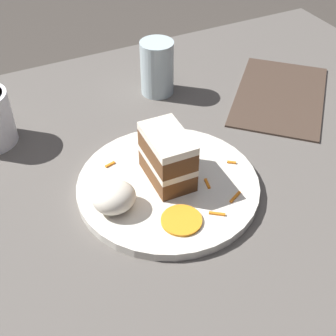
{
  "coord_description": "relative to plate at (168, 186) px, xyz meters",
  "views": [
    {
      "loc": [
        0.29,
        0.45,
        0.53
      ],
      "look_at": [
        0.05,
        -0.03,
        0.07
      ],
      "focal_mm": 50.0,
      "sensor_mm": 36.0,
      "label": 1
    }
  ],
  "objects": [
    {
      "name": "orange_garnish",
      "position": [
        0.02,
        0.08,
        0.01
      ],
      "size": [
        0.06,
        0.06,
        0.0
      ],
      "primitive_type": "cylinder",
      "color": "orange",
      "rests_on": "plate"
    },
    {
      "name": "carrot_shreds_scatter",
      "position": [
        -0.04,
        -0.01,
        0.01
      ],
      "size": [
        0.19,
        0.2,
        0.0
      ],
      "color": "orange",
      "rests_on": "plate"
    },
    {
      "name": "dining_table",
      "position": [
        -0.05,
        0.03,
        -0.02
      ],
      "size": [
        1.17,
        1.0,
        0.03
      ],
      "primitive_type": "cube",
      "color": "#56514C",
      "rests_on": "ground"
    },
    {
      "name": "drinking_glass",
      "position": [
        -0.11,
        -0.27,
        0.04
      ],
      "size": [
        0.07,
        0.07,
        0.11
      ],
      "color": "silver",
      "rests_on": "dining_table"
    },
    {
      "name": "menu_card",
      "position": [
        -0.32,
        -0.14,
        -0.01
      ],
      "size": [
        0.31,
        0.31,
        0.0
      ],
      "primitive_type": "cube",
      "rotation": [
        0.0,
        0.0,
        2.38
      ],
      "color": "#423328",
      "rests_on": "dining_table"
    },
    {
      "name": "cream_dollop",
      "position": [
        0.09,
        0.01,
        0.03
      ],
      "size": [
        0.06,
        0.06,
        0.04
      ],
      "primitive_type": "ellipsoid",
      "color": "silver",
      "rests_on": "plate"
    },
    {
      "name": "ground_plane",
      "position": [
        -0.05,
        0.03,
        -0.03
      ],
      "size": [
        6.0,
        6.0,
        0.0
      ],
      "primitive_type": "plane",
      "color": "#38332D",
      "rests_on": "ground"
    },
    {
      "name": "cake_slice",
      "position": [
        -0.0,
        -0.01,
        0.05
      ],
      "size": [
        0.06,
        0.1,
        0.08
      ],
      "rotation": [
        0.0,
        0.0,
        3.11
      ],
      "color": "brown",
      "rests_on": "plate"
    },
    {
      "name": "plate",
      "position": [
        0.0,
        0.0,
        0.0
      ],
      "size": [
        0.28,
        0.28,
        0.01
      ],
      "primitive_type": "cylinder",
      "color": "silver",
      "rests_on": "dining_table"
    }
  ]
}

